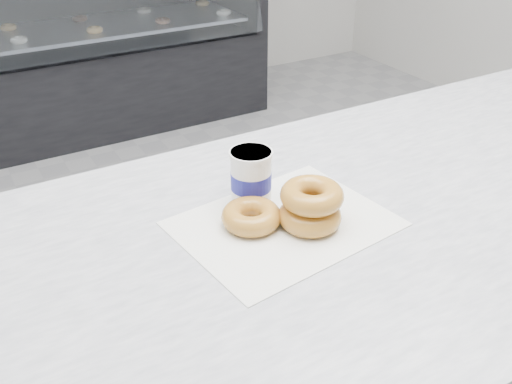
% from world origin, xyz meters
% --- Properties ---
extents(ground, '(5.00, 5.00, 0.00)m').
position_xyz_m(ground, '(0.00, 0.00, 0.00)').
color(ground, '#97979A').
rests_on(ground, ground).
extents(counter, '(3.06, 0.76, 0.90)m').
position_xyz_m(counter, '(0.00, -0.60, 0.45)').
color(counter, '#333335').
rests_on(counter, ground).
extents(display_case, '(2.40, 0.74, 1.25)m').
position_xyz_m(display_case, '(0.00, 2.12, 0.49)').
color(display_case, black).
rests_on(display_case, ground).
extents(wax_paper, '(0.37, 0.30, 0.00)m').
position_xyz_m(wax_paper, '(-0.18, -0.57, 0.90)').
color(wax_paper, white).
rests_on(wax_paper, counter).
extents(donut_single, '(0.10, 0.10, 0.03)m').
position_xyz_m(donut_single, '(-0.23, -0.55, 0.92)').
color(donut_single, '#B87232').
rests_on(donut_single, wax_paper).
extents(donut_stack, '(0.14, 0.14, 0.07)m').
position_xyz_m(donut_stack, '(-0.15, -0.59, 0.94)').
color(donut_stack, '#B87232').
rests_on(donut_stack, wax_paper).
extents(coffee_cup, '(0.09, 0.09, 0.10)m').
position_xyz_m(coffee_cup, '(-0.20, -0.48, 0.95)').
color(coffee_cup, white).
rests_on(coffee_cup, counter).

